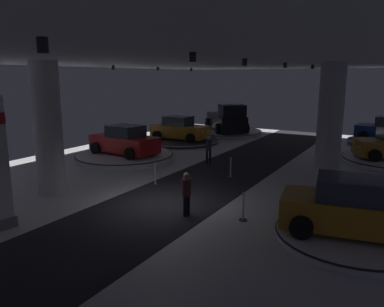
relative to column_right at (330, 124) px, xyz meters
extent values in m
cube|color=silver|center=(-4.90, -6.12, -2.77)|extent=(24.00, 44.00, 0.05)
cube|color=#232328|center=(-4.90, -6.12, -2.75)|extent=(4.40, 44.00, 0.01)
cube|color=silver|center=(-4.90, -6.12, 2.80)|extent=(24.00, 44.00, 0.10)
cylinder|color=black|center=(-10.88, -6.08, 2.57)|extent=(0.16, 0.16, 0.22)
cylinder|color=black|center=(-10.74, -2.17, 2.57)|extent=(0.16, 0.16, 0.22)
cylinder|color=black|center=(-10.71, 1.84, 2.57)|extent=(0.16, 0.16, 0.22)
cylinder|color=black|center=(-10.73, 5.98, 2.57)|extent=(0.16, 0.16, 0.22)
cylinder|color=black|center=(-1.48, -13.93, 2.57)|extent=(0.16, 0.16, 0.22)
cylinder|color=black|center=(-1.37, -9.92, 2.57)|extent=(0.16, 0.16, 0.22)
cylinder|color=black|center=(-1.62, -6.23, 2.57)|extent=(0.16, 0.16, 0.22)
cylinder|color=black|center=(-1.63, -1.80, 2.57)|extent=(0.16, 0.16, 0.22)
cylinder|color=black|center=(-1.32, 1.75, 2.57)|extent=(0.16, 0.16, 0.22)
cylinder|color=black|center=(-1.38, 5.89, 2.57)|extent=(0.16, 0.16, 0.22)
cylinder|color=#ADADB2|center=(0.00, 0.00, 0.00)|extent=(1.10, 1.10, 5.50)
cylinder|color=silver|center=(-9.83, -7.30, 0.00)|extent=(1.15, 1.15, 5.50)
cylinder|color=#B7B7BC|center=(-10.32, 11.09, -2.58)|extent=(5.91, 5.91, 0.34)
cylinder|color=black|center=(-10.32, 11.09, -2.44)|extent=(6.03, 6.03, 0.05)
cube|color=black|center=(-10.32, 11.09, -1.66)|extent=(5.06, 5.38, 1.20)
cube|color=black|center=(-9.21, 9.80, -0.61)|extent=(2.55, 2.53, 1.00)
cube|color=#28333D|center=(-9.54, 10.19, -0.61)|extent=(1.37, 1.21, 0.75)
cylinder|color=black|center=(-8.22, 10.46, -1.99)|extent=(0.76, 0.82, 0.84)
cylinder|color=black|center=(-9.99, 8.92, -1.99)|extent=(0.76, 0.82, 0.84)
cylinder|color=black|center=(-10.65, 13.26, -1.99)|extent=(0.76, 0.82, 0.84)
cylinder|color=black|center=(-12.43, 11.72, -1.99)|extent=(0.76, 0.82, 0.84)
cylinder|color=#333338|center=(-11.64, 5.86, -2.63)|extent=(5.70, 5.70, 0.23)
cylinder|color=white|center=(-11.64, 5.86, -2.55)|extent=(5.81, 5.81, 0.05)
cube|color=#B77519|center=(-11.64, 5.86, -1.91)|extent=(4.26, 1.93, 0.90)
cube|color=#2D3842|center=(-11.79, 5.86, -1.16)|extent=(1.95, 1.62, 0.70)
cylinder|color=black|center=(-10.24, 6.91, -2.18)|extent=(0.69, 0.24, 0.68)
cylinder|color=black|center=(-10.18, 4.91, -2.18)|extent=(0.69, 0.24, 0.68)
cylinder|color=black|center=(-13.10, 6.82, -2.18)|extent=(0.69, 0.24, 0.68)
cylinder|color=black|center=(-13.03, 4.82, -2.18)|extent=(0.69, 0.24, 0.68)
sphere|color=white|center=(-9.60, 6.42, -1.80)|extent=(0.18, 0.18, 0.18)
sphere|color=white|center=(-9.57, 5.43, -1.80)|extent=(0.18, 0.18, 0.18)
cylinder|color=silver|center=(1.92, -5.98, -2.63)|extent=(4.47, 4.47, 0.24)
cylinder|color=black|center=(1.92, -5.98, -2.54)|extent=(4.56, 4.56, 0.05)
cube|color=#B77519|center=(1.92, -5.98, -1.90)|extent=(4.45, 2.49, 0.90)
cube|color=#2D3842|center=(1.78, -6.01, -1.15)|extent=(2.14, 1.86, 0.70)
cylinder|color=black|center=(0.35, -5.24, -2.17)|extent=(0.71, 0.33, 0.68)
cylinder|color=black|center=(0.69, -7.21, -2.17)|extent=(0.71, 0.33, 0.68)
cylinder|color=silver|center=(-11.38, -0.76, -2.58)|extent=(5.66, 5.66, 0.35)
cylinder|color=black|center=(-11.38, -0.76, -2.43)|extent=(5.77, 5.77, 0.05)
cube|color=red|center=(-11.38, -0.76, -1.79)|extent=(4.35, 2.19, 0.90)
cube|color=#2D3842|center=(-11.23, -0.78, -1.05)|extent=(2.04, 1.73, 0.70)
cylinder|color=black|center=(-12.90, -1.62, -2.06)|extent=(0.70, 0.28, 0.68)
cylinder|color=black|center=(-12.71, 0.37, -2.06)|extent=(0.70, 0.28, 0.68)
cylinder|color=black|center=(-10.05, -1.89, -2.06)|extent=(0.70, 0.28, 0.68)
cylinder|color=black|center=(-9.86, 0.10, -2.06)|extent=(0.70, 0.28, 0.68)
sphere|color=white|center=(-13.48, -1.06, -1.68)|extent=(0.18, 0.18, 0.18)
sphere|color=white|center=(-13.38, -0.08, -1.68)|extent=(0.18, 0.18, 0.18)
cylinder|color=black|center=(0.35, 11.19, -2.05)|extent=(0.70, 0.27, 0.68)
cylinder|color=black|center=(0.51, 13.18, -2.05)|extent=(0.70, 0.27, 0.68)
sphere|color=white|center=(-0.23, 11.74, -1.67)|extent=(0.18, 0.18, 0.18)
sphere|color=white|center=(-0.16, 12.73, -1.67)|extent=(0.18, 0.18, 0.18)
cylinder|color=black|center=(1.65, 4.76, -2.14)|extent=(0.71, 0.49, 0.68)
cylinder|color=black|center=(0.79, 6.56, -2.14)|extent=(0.71, 0.49, 0.68)
sphere|color=white|center=(0.87, 4.94, -1.75)|extent=(0.18, 0.18, 0.18)
sphere|color=white|center=(0.44, 5.83, -1.75)|extent=(0.18, 0.18, 0.18)
cylinder|color=black|center=(-6.43, 0.74, -2.35)|extent=(0.14, 0.14, 0.80)
cylinder|color=black|center=(-6.59, 0.66, -2.35)|extent=(0.14, 0.14, 0.80)
cylinder|color=#233851|center=(-6.51, 0.70, -1.69)|extent=(0.32, 0.32, 0.62)
sphere|color=tan|center=(-6.51, 0.70, -1.27)|extent=(0.22, 0.22, 0.22)
cylinder|color=black|center=(-3.44, -6.69, -2.35)|extent=(0.14, 0.14, 0.80)
cylinder|color=black|center=(-3.46, -6.86, -2.35)|extent=(0.14, 0.14, 0.80)
cylinder|color=#472323|center=(-3.45, -6.77, -1.69)|extent=(0.32, 0.32, 0.62)
sphere|color=#99755B|center=(-3.45, -6.77, -1.27)|extent=(0.22, 0.22, 0.22)
cylinder|color=#333338|center=(-4.23, -1.30, -2.73)|extent=(0.28, 0.28, 0.04)
cylinder|color=#B2B2B7|center=(-4.23, -1.30, -2.27)|extent=(0.07, 0.07, 0.96)
sphere|color=#B2B2B7|center=(-4.23, -1.30, -1.79)|extent=(0.10, 0.10, 0.10)
cylinder|color=#333338|center=(-6.68, -4.18, -2.73)|extent=(0.28, 0.28, 0.04)
cylinder|color=#B2B2B7|center=(-6.68, -4.18, -2.27)|extent=(0.07, 0.07, 0.96)
sphere|color=#B2B2B7|center=(-6.68, -4.18, -1.79)|extent=(0.10, 0.10, 0.10)
cylinder|color=#333338|center=(-1.54, -6.17, -2.73)|extent=(0.28, 0.28, 0.04)
cylinder|color=#B2B2B7|center=(-1.54, -6.17, -2.27)|extent=(0.07, 0.07, 0.96)
sphere|color=#B2B2B7|center=(-1.54, -6.17, -1.79)|extent=(0.10, 0.10, 0.10)
camera|label=1|loc=(3.08, -17.58, 2.15)|focal=35.05mm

